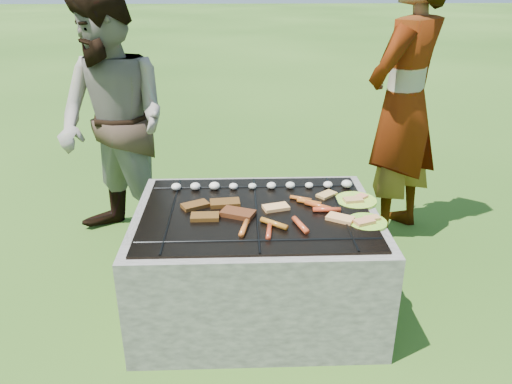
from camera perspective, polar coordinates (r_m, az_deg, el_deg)
lawn at (r=2.97m, az=0.04°, el=-12.83°), size 60.00×60.00×0.00m
fire_pit at (r=2.81m, az=0.04°, el=-8.22°), size 1.30×1.00×0.62m
mushrooms at (r=2.92m, az=0.57°, el=0.75°), size 1.06×0.06×0.04m
pork_slabs at (r=2.65m, az=-4.19°, el=-2.01°), size 0.41×0.26×0.03m
sausages at (r=2.57m, az=4.24°, el=-2.80°), size 0.54×0.48×0.03m
bread_on_grate at (r=2.68m, az=6.41°, el=-1.85°), size 0.47×0.43×0.02m
plate_far at (r=2.84m, az=11.32°, el=-0.94°), size 0.27×0.27×0.03m
plate_near at (r=2.61m, az=12.56°, el=-3.35°), size 0.26×0.26×0.03m
cook at (r=3.57m, az=16.53°, el=9.57°), size 0.82×0.81×1.91m
bystander at (r=3.42m, az=-15.95°, el=7.39°), size 1.06×1.03×1.72m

